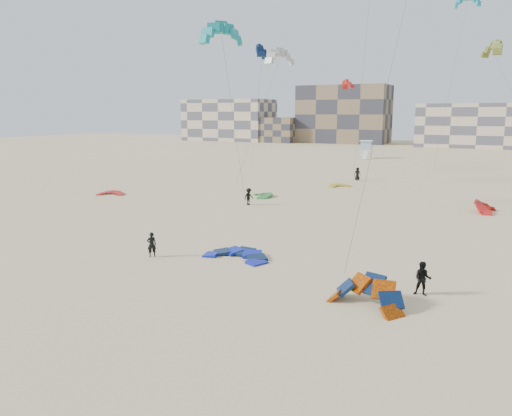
% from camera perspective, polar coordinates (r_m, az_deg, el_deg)
% --- Properties ---
extents(ground, '(320.00, 320.00, 0.00)m').
position_cam_1_polar(ground, '(30.77, -9.82, -6.96)').
color(ground, beige).
rests_on(ground, ground).
extents(kite_ground_blue, '(4.39, 4.59, 1.19)m').
position_cam_1_polar(kite_ground_blue, '(32.76, -2.17, -5.70)').
color(kite_ground_blue, '#0624CA').
rests_on(kite_ground_blue, ground).
extents(kite_ground_orange, '(4.69, 4.73, 3.77)m').
position_cam_1_polar(kite_ground_orange, '(25.46, 12.40, -10.87)').
color(kite_ground_orange, '#DC4F00').
rests_on(kite_ground_orange, ground).
extents(kite_ground_red, '(3.91, 4.04, 1.18)m').
position_cam_1_polar(kite_ground_red, '(60.33, -16.24, 1.47)').
color(kite_ground_red, red).
rests_on(kite_ground_red, ground).
extents(kite_ground_green, '(4.59, 4.54, 1.32)m').
position_cam_1_polar(kite_ground_green, '(56.57, 0.69, 1.31)').
color(kite_ground_green, '#237A2B').
rests_on(kite_ground_green, ground).
extents(kite_ground_red_far, '(3.71, 3.58, 3.29)m').
position_cam_1_polar(kite_ground_red_far, '(52.38, 24.72, -0.45)').
color(kite_ground_red_far, red).
rests_on(kite_ground_red_far, ground).
extents(kite_ground_yellow, '(4.05, 4.06, 0.91)m').
position_cam_1_polar(kite_ground_yellow, '(65.19, 9.52, 2.42)').
color(kite_ground_yellow, gold).
rests_on(kite_ground_yellow, ground).
extents(kitesurfer_main, '(0.71, 0.71, 1.66)m').
position_cam_1_polar(kitesurfer_main, '(33.46, -11.84, -4.10)').
color(kitesurfer_main, black).
rests_on(kitesurfer_main, ground).
extents(kitesurfer_b, '(0.93, 0.75, 1.80)m').
position_cam_1_polar(kitesurfer_b, '(27.32, 18.52, -7.68)').
color(kitesurfer_b, black).
rests_on(kitesurfer_b, ground).
extents(kitesurfer_c, '(1.02, 1.29, 1.75)m').
position_cam_1_polar(kitesurfer_c, '(51.26, -0.84, 1.31)').
color(kitesurfer_c, black).
rests_on(kitesurfer_c, ground).
extents(kitesurfer_e, '(0.99, 0.74, 1.82)m').
position_cam_1_polar(kitesurfer_e, '(71.92, 11.51, 3.85)').
color(kitesurfer_e, black).
rests_on(kitesurfer_e, ground).
extents(kite_fly_teal_a, '(5.65, 5.65, 16.93)m').
position_cam_1_polar(kite_fly_teal_a, '(49.76, -3.95, 19.03)').
color(kite_fly_teal_a, teal).
rests_on(kite_fly_teal_a, ground).
extents(kite_fly_grey, '(5.55, 13.41, 16.84)m').
position_cam_1_polar(kite_fly_grey, '(67.84, 2.77, 16.72)').
color(kite_fly_grey, silver).
rests_on(kite_fly_grey, ground).
extents(kite_fly_olive, '(9.72, 13.69, 16.31)m').
position_cam_1_polar(kite_fly_olive, '(62.43, 25.38, 15.98)').
color(kite_fly_olive, olive).
rests_on(kite_fly_olive, ground).
extents(kite_fly_navy, '(4.99, 6.49, 19.36)m').
position_cam_1_polar(kite_fly_navy, '(82.24, 0.71, 17.33)').
color(kite_fly_navy, '#071B49').
rests_on(kite_fly_navy, ground).
extents(kite_fly_teal_b, '(4.28, 7.11, 25.18)m').
position_cam_1_polar(kite_fly_teal_b, '(83.96, 23.00, 20.86)').
color(kite_fly_teal_b, teal).
rests_on(kite_fly_teal_b, ground).
extents(kite_fly_red, '(7.55, 10.54, 14.61)m').
position_cam_1_polar(kite_fly_red, '(93.27, 10.42, 13.65)').
color(kite_fly_red, red).
rests_on(kite_fly_red, ground).
extents(lifeguard_tower_far, '(3.04, 5.31, 3.72)m').
position_cam_1_polar(lifeguard_tower_far, '(108.21, 12.46, 6.55)').
color(lifeguard_tower_far, white).
rests_on(lifeguard_tower_far, ground).
extents(condo_west_a, '(30.00, 15.00, 14.00)m').
position_cam_1_polar(condo_west_a, '(176.72, -3.11, 9.99)').
color(condo_west_a, beige).
rests_on(condo_west_a, ground).
extents(condo_west_b, '(28.00, 14.00, 18.00)m').
position_cam_1_polar(condo_west_b, '(164.50, 10.01, 10.49)').
color(condo_west_b, '#7A644A').
rests_on(condo_west_b, ground).
extents(condo_mid, '(32.00, 16.00, 12.00)m').
position_cam_1_polar(condo_mid, '(153.69, 24.10, 8.60)').
color(condo_mid, beige).
rests_on(condo_mid, ground).
extents(condo_fill_left, '(12.00, 10.00, 8.00)m').
position_cam_1_polar(condo_fill_left, '(165.95, 2.64, 8.91)').
color(condo_fill_left, '#7A644A').
rests_on(condo_fill_left, ground).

